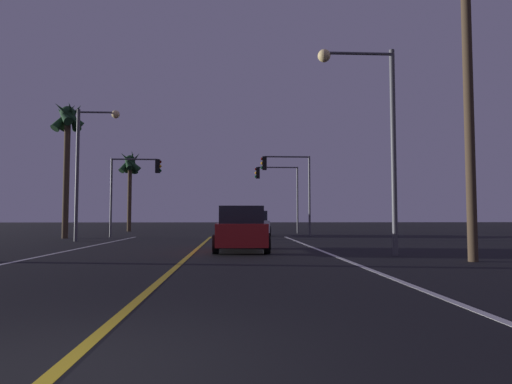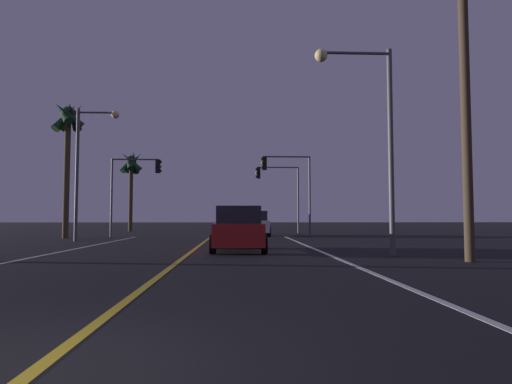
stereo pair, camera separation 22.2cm
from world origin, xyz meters
TOP-DOWN VIEW (x-y plane):
  - ground_plane at (0.00, 0.00)m, footprint 200.00×200.00m
  - lane_edge_right at (4.85, 9.41)m, footprint 0.16×30.83m
  - lane_edge_left at (-4.85, 9.41)m, footprint 0.16×30.83m
  - lane_center_divider at (0.00, 9.41)m, footprint 0.16×30.83m
  - car_lead_same_lane at (1.76, 12.98)m, footprint 2.02×4.30m
  - car_ahead_far at (2.91, 26.24)m, footprint 2.02×4.30m
  - traffic_light_near_right at (5.00, 25.33)m, footprint 3.37×0.36m
  - traffic_light_near_left at (-4.98, 25.33)m, footprint 3.34×0.36m
  - traffic_light_far_right at (4.92, 30.83)m, footprint 3.51×0.36m
  - street_lamp_right_near at (6.23, 10.75)m, footprint 2.66×0.44m
  - street_lamp_left_mid at (-6.34, 19.95)m, footprint 2.28×0.44m
  - utility_pole_right at (8.45, 8.76)m, footprint 2.20×0.28m
  - palm_tree_left_mid at (-8.69, 23.21)m, footprint 2.08×2.09m
  - palm_tree_left_far at (-7.86, 35.74)m, footprint 2.13×2.08m

SIDE VIEW (x-z plane):
  - ground_plane at x=0.00m, z-range 0.00..0.00m
  - lane_edge_right at x=4.85m, z-range 0.00..0.01m
  - lane_edge_left at x=-4.85m, z-range 0.00..0.01m
  - lane_center_divider at x=0.00m, z-range 0.00..0.01m
  - car_lead_same_lane at x=1.76m, z-range -0.03..1.67m
  - car_ahead_far at x=2.91m, z-range -0.03..1.67m
  - traffic_light_near_left at x=-4.98m, z-range 1.28..6.45m
  - traffic_light_far_right at x=4.92m, z-range 1.32..6.63m
  - traffic_light_near_right at x=5.00m, z-range 1.33..6.73m
  - street_lamp_right_near at x=6.23m, z-range 1.06..8.10m
  - street_lamp_left_mid at x=-6.34m, z-range 1.04..8.14m
  - utility_pole_right at x=8.45m, z-range 0.28..10.17m
  - palm_tree_left_far at x=-7.86m, z-range 2.09..9.42m
  - palm_tree_left_mid at x=-8.69m, z-range 2.49..11.02m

